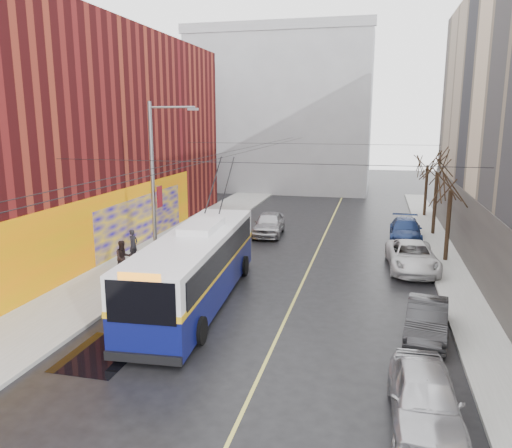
% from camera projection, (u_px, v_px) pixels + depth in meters
% --- Properties ---
extents(ground, '(140.00, 140.00, 0.00)m').
position_uv_depth(ground, '(207.00, 382.00, 15.71)').
color(ground, black).
rests_on(ground, ground).
extents(sidewalk_left, '(4.00, 60.00, 0.15)m').
position_uv_depth(sidewalk_left, '(144.00, 261.00, 28.94)').
color(sidewalk_left, gray).
rests_on(sidewalk_left, ground).
extents(sidewalk_right, '(2.00, 60.00, 0.15)m').
position_uv_depth(sidewalk_right, '(455.00, 283.00, 25.05)').
color(sidewalk_right, gray).
rests_on(sidewalk_right, ground).
extents(lane_line, '(0.12, 50.00, 0.01)m').
position_uv_depth(lane_line, '(312.00, 263.00, 28.68)').
color(lane_line, '#BFB74C').
rests_on(lane_line, ground).
extents(building_left, '(12.11, 36.00, 14.00)m').
position_uv_depth(building_left, '(36.00, 137.00, 31.23)').
color(building_left, '#531012').
rests_on(building_left, ground).
extents(building_far, '(20.50, 12.10, 18.00)m').
position_uv_depth(building_far, '(283.00, 111.00, 58.01)').
color(building_far, gray).
rests_on(building_far, ground).
extents(streetlight_pole, '(2.65, 0.60, 9.00)m').
position_uv_depth(streetlight_pole, '(156.00, 184.00, 25.62)').
color(streetlight_pole, slate).
rests_on(streetlight_pole, ground).
extents(catenary_wires, '(18.00, 60.00, 0.22)m').
position_uv_depth(catenary_wires, '(247.00, 152.00, 29.05)').
color(catenary_wires, black).
extents(tree_near, '(3.20, 3.20, 6.40)m').
position_uv_depth(tree_near, '(452.00, 177.00, 27.84)').
color(tree_near, black).
rests_on(tree_near, ground).
extents(tree_mid, '(3.20, 3.20, 6.68)m').
position_uv_depth(tree_mid, '(438.00, 161.00, 34.44)').
color(tree_mid, black).
rests_on(tree_mid, ground).
extents(tree_far, '(3.20, 3.20, 6.57)m').
position_uv_depth(tree_far, '(428.00, 156.00, 41.12)').
color(tree_far, black).
rests_on(tree_far, ground).
extents(puddle, '(2.35, 3.24, 0.01)m').
position_uv_depth(puddle, '(102.00, 354.00, 17.60)').
color(puddle, black).
rests_on(puddle, ground).
extents(pigeons_flying, '(3.81, 2.99, 2.52)m').
position_uv_depth(pigeons_flying, '(248.00, 136.00, 24.31)').
color(pigeons_flying, slate).
extents(trolleybus, '(3.63, 12.97, 6.08)m').
position_uv_depth(trolleybus, '(196.00, 266.00, 22.33)').
color(trolleybus, '#090E49').
rests_on(trolleybus, ground).
extents(parked_car_a, '(1.94, 4.62, 1.56)m').
position_uv_depth(parked_car_a, '(425.00, 397.00, 13.45)').
color(parked_car_a, '#B0B1B6').
rests_on(parked_car_a, ground).
extents(parked_car_b, '(1.97, 4.35, 1.39)m').
position_uv_depth(parked_car_b, '(427.00, 319.00, 18.89)').
color(parked_car_b, '#262629').
rests_on(parked_car_b, ground).
extents(parked_car_c, '(2.88, 5.62, 1.52)m').
position_uv_depth(parked_car_c, '(412.00, 256.00, 27.28)').
color(parked_car_c, silver).
rests_on(parked_car_c, ground).
extents(parked_car_d, '(2.18, 5.14, 1.48)m').
position_uv_depth(parked_car_d, '(405.00, 230.00, 33.85)').
color(parked_car_d, navy).
rests_on(parked_car_d, ground).
extents(following_car, '(2.19, 4.89, 1.63)m').
position_uv_depth(following_car, '(269.00, 224.00, 35.56)').
color(following_car, '#A5A4A9').
rests_on(following_car, ground).
extents(pedestrian_a, '(0.53, 0.71, 1.77)m').
position_uv_depth(pedestrian_a, '(133.00, 245.00, 28.69)').
color(pedestrian_a, black).
rests_on(pedestrian_a, sidewalk_left).
extents(pedestrian_b, '(1.11, 1.12, 1.83)m').
position_uv_depth(pedestrian_b, '(123.00, 258.00, 25.89)').
color(pedestrian_b, black).
rests_on(pedestrian_b, sidewalk_left).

